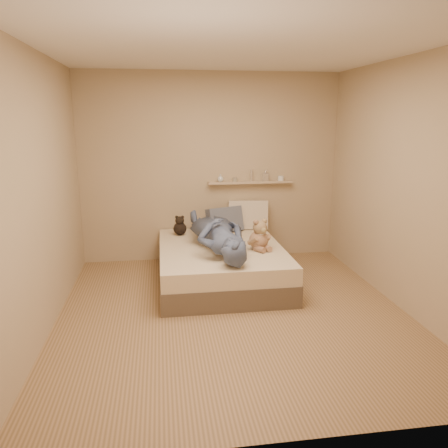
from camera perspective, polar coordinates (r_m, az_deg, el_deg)
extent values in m
plane|color=#9C7651|center=(4.67, 1.18, -11.49)|extent=(3.80, 3.80, 0.00)
plane|color=silver|center=(4.27, 1.37, 21.96)|extent=(3.80, 3.80, 0.00)
plane|color=tan|center=(6.14, -1.71, 7.29)|extent=(3.60, 0.00, 3.60)
plane|color=tan|center=(2.47, 8.63, -2.66)|extent=(3.60, 0.00, 3.60)
plane|color=tan|center=(4.36, -22.81, 3.56)|extent=(0.00, 3.80, 3.80)
plane|color=tan|center=(4.91, 22.54, 4.61)|extent=(0.00, 3.80, 3.80)
cube|color=brown|center=(5.47, -0.43, -6.19)|extent=(1.50, 1.90, 0.25)
cube|color=beige|center=(5.40, -0.43, -3.94)|extent=(1.48, 1.88, 0.20)
cube|color=silver|center=(4.77, 1.36, -3.38)|extent=(0.17, 0.11, 0.05)
cube|color=black|center=(4.77, 1.39, -3.24)|extent=(0.09, 0.06, 0.03)
sphere|color=#9F7857|center=(5.23, 4.57, -2.10)|extent=(0.23, 0.23, 0.23)
sphere|color=#9C7A55|center=(5.18, 4.72, -0.50)|extent=(0.17, 0.17, 0.17)
sphere|color=#957251|center=(5.13, 4.19, 0.23)|extent=(0.06, 0.06, 0.06)
sphere|color=#A18558|center=(5.19, 5.29, 0.39)|extent=(0.06, 0.06, 0.06)
sphere|color=olive|center=(5.12, 5.20, -0.84)|extent=(0.07, 0.07, 0.07)
cylinder|color=#9B7553|center=(5.15, 3.79, -2.18)|extent=(0.14, 0.15, 0.13)
cylinder|color=#987351|center=(5.26, 5.70, -1.86)|extent=(0.07, 0.15, 0.13)
cylinder|color=#956B4F|center=(5.15, 4.67, -3.31)|extent=(0.14, 0.17, 0.08)
cylinder|color=#A17556|center=(5.21, 5.67, -3.12)|extent=(0.09, 0.16, 0.08)
cylinder|color=beige|center=(5.19, 4.71, -1.25)|extent=(0.16, 0.16, 0.02)
sphere|color=black|center=(5.89, -5.77, -0.61)|extent=(0.18, 0.18, 0.18)
sphere|color=black|center=(5.85, -5.81, 0.44)|extent=(0.12, 0.12, 0.12)
sphere|color=black|center=(5.84, -6.20, 0.90)|extent=(0.04, 0.04, 0.04)
sphere|color=black|center=(5.84, -5.44, 0.90)|extent=(0.04, 0.04, 0.04)
cube|color=beige|center=(6.19, 3.15, 1.23)|extent=(0.57, 0.27, 0.42)
cube|color=slate|center=(6.00, 0.10, 0.56)|extent=(0.55, 0.39, 0.36)
imported|color=#4C5777|center=(5.21, -0.85, -1.16)|extent=(0.77, 1.71, 0.40)
cube|color=tan|center=(6.20, 3.45, 5.47)|extent=(1.20, 0.12, 0.03)
imported|color=silver|center=(6.11, -0.47, 6.04)|extent=(0.12, 0.12, 0.11)
cylinder|color=#9D9887|center=(6.15, 1.44, 5.83)|extent=(0.07, 0.07, 0.06)
cylinder|color=white|center=(6.19, 3.62, 6.40)|extent=(0.03, 0.03, 0.17)
imported|color=white|center=(6.23, 5.44, 6.36)|extent=(0.09, 0.09, 0.16)
cylinder|color=white|center=(6.29, 7.44, 5.95)|extent=(0.09, 0.09, 0.07)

